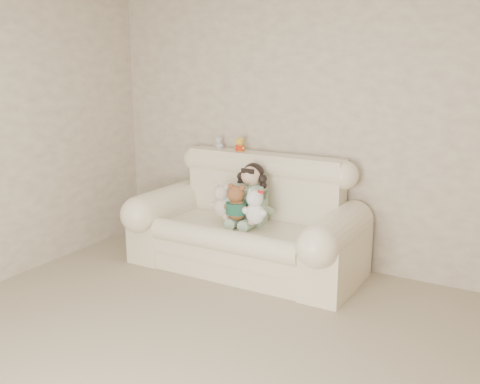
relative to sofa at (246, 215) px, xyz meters
name	(u,v)px	position (x,y,z in m)	size (l,w,h in m)	color
wall_back	(326,126)	(0.55, 0.50, 0.78)	(4.50, 4.50, 0.00)	beige
sofa	(246,215)	(0.00, 0.00, 0.00)	(2.10, 0.95, 1.03)	#FFF3CD
seated_child	(251,193)	(0.01, 0.08, 0.19)	(0.34, 0.42, 0.57)	#377C46
brown_teddy	(237,199)	(-0.02, -0.13, 0.18)	(0.24, 0.19, 0.38)	brown
white_cat	(255,203)	(0.18, -0.14, 0.17)	(0.23, 0.18, 0.36)	white
cream_teddy	(222,198)	(-0.18, -0.12, 0.16)	(0.23, 0.18, 0.36)	beige
yellow_mini_bear	(240,144)	(-0.26, 0.34, 0.58)	(0.11, 0.09, 0.18)	yellow
grey_mini_plush	(219,142)	(-0.52, 0.39, 0.57)	(0.10, 0.08, 0.16)	silver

